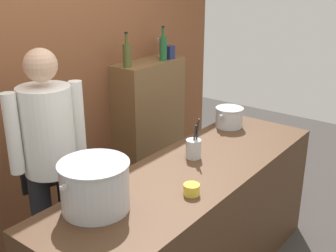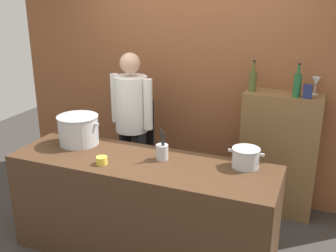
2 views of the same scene
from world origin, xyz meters
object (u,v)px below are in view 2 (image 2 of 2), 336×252
Objects in this scene: butter_jar at (102,160)px; stockpot_small at (246,158)px; chef at (132,119)px; spice_tin_navy at (308,91)px; utensil_crock at (162,152)px; stockpot_large at (78,130)px; wine_glass_tall at (316,82)px; wine_bottle_olive at (253,80)px; wine_bottle_green at (297,85)px.

stockpot_small is at bearing 19.38° from butter_jar.
spice_tin_navy is at bearing -157.21° from chef.
stockpot_small is 1.01× the size of utensil_crock.
stockpot_large is at bearing 143.53° from butter_jar.
spice_tin_navy reaches higher than stockpot_small.
stockpot_small is 1.21m from wine_glass_tall.
utensil_crock is (0.64, -0.71, 0.01)m from chef.
utensil_crock is 0.94× the size of wine_bottle_olive.
utensil_crock is 1.27m from wine_bottle_olive.
wine_bottle_olive reaches higher than spice_tin_navy.
utensil_crock is 1.64× the size of wine_glass_tall.
utensil_crock is 0.50m from butter_jar.
chef is at bearing -169.40° from wine_bottle_green.
utensil_crock is at bearing -133.78° from wine_glass_tall.
wine_glass_tall reaches higher than butter_jar.
chef reaches higher than butter_jar.
butter_jar is (0.43, -0.32, -0.10)m from stockpot_large.
wine_bottle_green is 2.57× the size of spice_tin_navy.
wine_bottle_green is at bearing 27.97° from stockpot_large.
wine_glass_tall is 1.40× the size of spice_tin_navy.
spice_tin_navy is at bearing 67.30° from stockpot_small.
chef is 5.18× the size of wine_bottle_green.
stockpot_small is at bearing -107.13° from wine_bottle_green.
stockpot_small is at bearing -112.70° from spice_tin_navy.
chef is at bearing 72.21° from stockpot_large.
wine_glass_tall is at bearing 67.54° from stockpot_small.
utensil_crock reaches higher than stockpot_small.
wine_bottle_green is at bearing 72.87° from stockpot_small.
wine_glass_tall is 0.17m from spice_tin_navy.
wine_bottle_green reaches higher than wine_bottle_olive.
butter_jar is at bearing -160.62° from stockpot_small.
utensil_crock is 1.67m from wine_glass_tall.
spice_tin_navy is (0.37, 0.90, 0.37)m from stockpot_small.
stockpot_large is 0.55m from butter_jar.
utensil_crock is 1.45m from wine_bottle_green.
stockpot_large is at bearing -152.03° from wine_bottle_green.
butter_jar is (0.22, -0.98, -0.03)m from chef.
spice_tin_navy is (1.91, 0.96, 0.32)m from stockpot_large.
butter_jar is 1.72m from wine_bottle_olive.
butter_jar is (-0.42, -0.27, -0.04)m from utensil_crock.
wine_glass_tall reaches higher than spice_tin_navy.
wine_bottle_green reaches higher than wine_glass_tall.
wine_bottle_olive is 1.76× the size of wine_glass_tall.
wine_bottle_olive reaches higher than butter_jar.
wine_bottle_olive is 0.59m from wine_glass_tall.
stockpot_large reaches higher than butter_jar.
butter_jar is at bearing -147.01° from utensil_crock.
stockpot_small is 1.06m from wine_bottle_olive.
wine_glass_tall is at bearing 44.23° from wine_bottle_green.
stockpot_small is at bearing 9.49° from utensil_crock.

